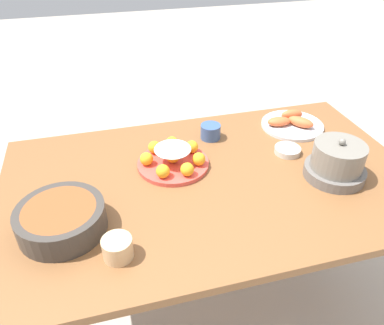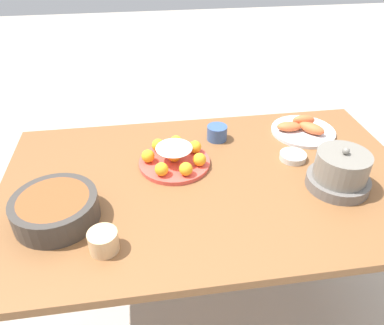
# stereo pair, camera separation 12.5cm
# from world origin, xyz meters

# --- Properties ---
(ground_plane) EXTENTS (12.00, 12.00, 0.00)m
(ground_plane) POSITION_xyz_m (0.00, 0.00, 0.00)
(ground_plane) COLOR #B2A899
(dining_table) EXTENTS (1.47, 0.90, 0.78)m
(dining_table) POSITION_xyz_m (0.00, 0.00, 0.68)
(dining_table) COLOR brown
(dining_table) RESTS_ON ground_plane
(cake_plate) EXTENTS (0.27, 0.27, 0.08)m
(cake_plate) POSITION_xyz_m (0.12, -0.11, 0.81)
(cake_plate) COLOR #E04C42
(cake_plate) RESTS_ON dining_table
(serving_bowl) EXTENTS (0.26, 0.26, 0.08)m
(serving_bowl) POSITION_xyz_m (0.51, 0.13, 0.82)
(serving_bowl) COLOR #3D3833
(serving_bowl) RESTS_ON dining_table
(sauce_bowl) EXTENTS (0.10, 0.10, 0.02)m
(sauce_bowl) POSITION_xyz_m (-0.34, -0.08, 0.79)
(sauce_bowl) COLOR beige
(sauce_bowl) RESTS_ON dining_table
(seafood_platter) EXTENTS (0.27, 0.27, 0.06)m
(seafood_platter) POSITION_xyz_m (-0.45, -0.26, 0.80)
(seafood_platter) COLOR silver
(seafood_platter) RESTS_ON dining_table
(cup_near) EXTENTS (0.08, 0.08, 0.06)m
(cup_near) POSITION_xyz_m (-0.08, -0.27, 0.81)
(cup_near) COLOR #38568E
(cup_near) RESTS_ON dining_table
(cup_far) EXTENTS (0.08, 0.08, 0.06)m
(cup_far) POSITION_xyz_m (0.36, 0.28, 0.81)
(cup_far) COLOR #DBB27F
(cup_far) RESTS_ON dining_table
(warming_pot) EXTENTS (0.21, 0.21, 0.16)m
(warming_pot) POSITION_xyz_m (-0.42, 0.10, 0.84)
(warming_pot) COLOR #66605B
(warming_pot) RESTS_ON dining_table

